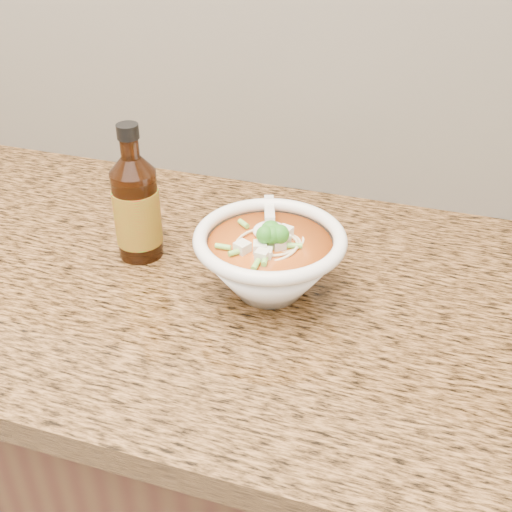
% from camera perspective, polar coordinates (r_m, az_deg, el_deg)
% --- Properties ---
extents(cabinet, '(4.00, 0.65, 0.86)m').
position_cam_1_polar(cabinet, '(1.34, -11.11, -16.69)').
color(cabinet, '#381A11').
rests_on(cabinet, ground).
extents(counter_slab, '(4.00, 0.68, 0.04)m').
position_cam_1_polar(counter_slab, '(1.05, -13.72, -0.54)').
color(counter_slab, brown).
rests_on(counter_slab, cabinet).
extents(soup_bowl, '(0.21, 0.24, 0.12)m').
position_cam_1_polar(soup_bowl, '(0.89, 1.22, -0.49)').
color(soup_bowl, white).
rests_on(soup_bowl, counter_slab).
extents(hot_sauce_bottle, '(0.09, 0.09, 0.21)m').
position_cam_1_polar(hot_sauce_bottle, '(0.98, -10.57, 4.18)').
color(hot_sauce_bottle, '#331507').
rests_on(hot_sauce_bottle, counter_slab).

